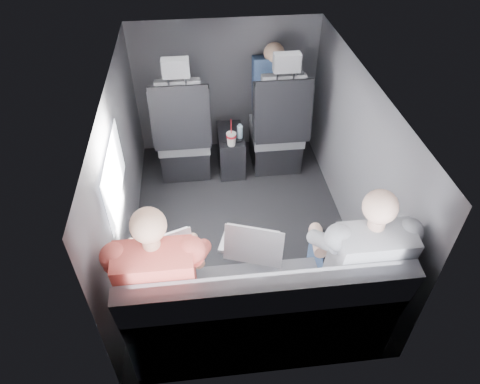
{
  "coord_description": "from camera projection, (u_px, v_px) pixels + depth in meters",
  "views": [
    {
      "loc": [
        -0.3,
        -2.59,
        2.66
      ],
      "look_at": [
        -0.01,
        -0.05,
        0.45
      ],
      "focal_mm": 32.0,
      "sensor_mm": 36.0,
      "label": 1
    }
  ],
  "objects": [
    {
      "name": "water_bottle",
      "position": [
        240.0,
        132.0,
        4.0
      ],
      "size": [
        0.05,
        0.05,
        0.15
      ],
      "color": "#9DBED5",
      "rests_on": "center_console"
    },
    {
      "name": "floor",
      "position": [
        241.0,
        228.0,
        3.71
      ],
      "size": [
        2.6,
        2.6,
        0.0
      ],
      "primitive_type": "plane",
      "color": "black",
      "rests_on": "ground"
    },
    {
      "name": "front_seat_left",
      "position": [
        184.0,
        139.0,
        4.04
      ],
      "size": [
        0.52,
        0.58,
        1.26
      ],
      "color": "black",
      "rests_on": "floor"
    },
    {
      "name": "side_window",
      "position": [
        114.0,
        175.0,
        2.82
      ],
      "size": [
        0.02,
        0.75,
        0.42
      ],
      "primitive_type": "cube",
      "color": "white",
      "rests_on": "panel_left"
    },
    {
      "name": "center_console",
      "position": [
        231.0,
        150.0,
        4.24
      ],
      "size": [
        0.24,
        0.48,
        0.41
      ],
      "color": "black",
      "rests_on": "floor"
    },
    {
      "name": "rear_bench",
      "position": [
        260.0,
        312.0,
        2.71
      ],
      "size": [
        1.6,
        0.57,
        0.92
      ],
      "color": "#5D5D62",
      "rests_on": "floor"
    },
    {
      "name": "panel_front",
      "position": [
        226.0,
        87.0,
        4.25
      ],
      "size": [
        1.8,
        0.02,
        1.35
      ],
      "primitive_type": "cube",
      "color": "#56565B",
      "rests_on": "floor"
    },
    {
      "name": "panel_left",
      "position": [
        122.0,
        174.0,
        3.19
      ],
      "size": [
        0.02,
        2.6,
        1.35
      ],
      "primitive_type": "cube",
      "color": "#56565B",
      "rests_on": "floor"
    },
    {
      "name": "ceiling",
      "position": [
        241.0,
        84.0,
        2.83
      ],
      "size": [
        2.6,
        2.6,
        0.0
      ],
      "primitive_type": "plane",
      "rotation": [
        3.14,
        0.0,
        0.0
      ],
      "color": "#B2B2AD",
      "rests_on": "panel_back"
    },
    {
      "name": "seatbelt",
      "position": [
        283.0,
        105.0,
        3.73
      ],
      "size": [
        0.35,
        0.11,
        0.59
      ],
      "primitive_type": "cube",
      "rotation": [
        -0.14,
        0.49,
        0.0
      ],
      "color": "black",
      "rests_on": "front_seat_right"
    },
    {
      "name": "passenger_rear_right",
      "position": [
        356.0,
        258.0,
        2.61
      ],
      "size": [
        0.53,
        0.64,
        1.26
      ],
      "color": "navy",
      "rests_on": "rear_bench"
    },
    {
      "name": "panel_right",
      "position": [
        355.0,
        158.0,
        3.35
      ],
      "size": [
        0.02,
        2.6,
        1.35
      ],
      "primitive_type": "cube",
      "color": "#56565B",
      "rests_on": "floor"
    },
    {
      "name": "soda_cup",
      "position": [
        231.0,
        139.0,
        3.92
      ],
      "size": [
        0.09,
        0.09,
        0.28
      ],
      "color": "white",
      "rests_on": "center_console"
    },
    {
      "name": "passenger_rear_left",
      "position": [
        162.0,
        276.0,
        2.51
      ],
      "size": [
        0.52,
        0.64,
        1.26
      ],
      "color": "#35343A",
      "rests_on": "rear_bench"
    },
    {
      "name": "laptop_white",
      "position": [
        168.0,
        250.0,
        2.68
      ],
      "size": [
        0.41,
        0.42,
        0.26
      ],
      "color": "white",
      "rests_on": "passenger_rear_left"
    },
    {
      "name": "panel_back",
      "position": [
        269.0,
        311.0,
        2.29
      ],
      "size": [
        1.8,
        0.02,
        1.35
      ],
      "primitive_type": "cube",
      "color": "#56565B",
      "rests_on": "floor"
    },
    {
      "name": "laptop_silver",
      "position": [
        251.0,
        243.0,
        2.72
      ],
      "size": [
        0.43,
        0.43,
        0.26
      ],
      "color": "silver",
      "rests_on": "rear_bench"
    },
    {
      "name": "front_seat_right",
      "position": [
        277.0,
        133.0,
        4.12
      ],
      "size": [
        0.52,
        0.58,
        1.26
      ],
      "color": "black",
      "rests_on": "floor"
    },
    {
      "name": "laptop_black",
      "position": [
        345.0,
        244.0,
        2.72
      ],
      "size": [
        0.35,
        0.32,
        0.24
      ],
      "color": "black",
      "rests_on": "passenger_rear_right"
    },
    {
      "name": "passenger_front_right",
      "position": [
        272.0,
        88.0,
        4.09
      ],
      "size": [
        0.38,
        0.38,
        0.75
      ],
      "color": "navy",
      "rests_on": "front_seat_right"
    }
  ]
}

